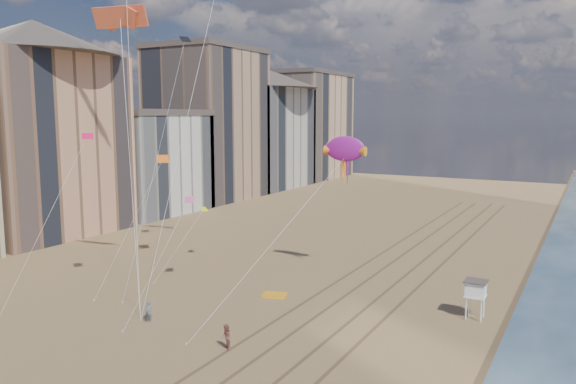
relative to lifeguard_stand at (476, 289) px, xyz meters
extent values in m
plane|color=#42301E|center=(6.55, 11.20, -2.40)|extent=(260.00, 260.00, 0.00)
cube|color=brown|center=(-13.65, 1.20, -2.40)|extent=(0.28, 120.00, 0.01)
cube|color=brown|center=(-11.25, 1.20, -2.40)|extent=(0.28, 120.00, 0.01)
cube|color=brown|center=(-8.45, 1.20, -2.40)|extent=(0.28, 120.00, 0.01)
cube|color=brown|center=(-6.25, 1.20, -2.40)|extent=(0.28, 120.00, 0.01)
cube|color=tan|center=(-57.95, 5.20, 9.59)|extent=(15.00, 20.00, 24.00)
cone|color=#473D38|center=(-57.95, 5.20, 23.79)|extent=(31.11, 31.11, 4.40)
cube|color=silver|center=(-57.45, 25.20, 5.59)|extent=(14.00, 18.00, 16.00)
cube|color=#473D38|center=(-57.45, 25.20, 14.09)|extent=(14.28, 18.36, 1.00)
cube|color=tan|center=(-58.45, 43.20, 11.59)|extent=(16.00, 20.00, 28.00)
cube|color=#473D38|center=(-58.45, 43.20, 26.09)|extent=(16.32, 20.40, 1.00)
cube|color=#BCB2A3|center=(-57.95, 63.20, 8.59)|extent=(15.00, 22.00, 22.00)
cone|color=#473D38|center=(-57.95, 63.20, 21.79)|extent=(34.22, 34.22, 4.40)
cube|color=tan|center=(-58.45, 85.20, 10.59)|extent=(16.00, 24.00, 26.00)
cube|color=#473D38|center=(-58.45, 85.20, 24.09)|extent=(16.32, 24.48, 1.00)
cylinder|color=white|center=(-0.58, -0.58, -1.54)|extent=(0.12, 0.12, 1.73)
cylinder|color=white|center=(0.58, -0.58, -1.54)|extent=(0.12, 0.12, 1.73)
cylinder|color=white|center=(-0.58, 0.58, -1.54)|extent=(0.12, 0.12, 1.73)
cylinder|color=white|center=(0.58, 0.58, -1.54)|extent=(0.12, 0.12, 1.73)
cube|color=white|center=(0.00, 0.00, -0.53)|extent=(1.54, 1.54, 0.12)
cube|color=white|center=(0.00, 0.00, 0.04)|extent=(1.44, 1.44, 1.06)
cube|color=#473D38|center=(0.00, 0.00, 0.67)|extent=(1.73, 1.73, 0.10)
cube|color=orange|center=(-16.75, -2.91, -2.29)|extent=(2.38, 1.88, 0.24)
ellipsoid|color=#95178A|center=(-13.60, 5.27, 10.46)|extent=(4.29, 0.80, 2.55)
cone|color=orange|center=(-15.13, 5.27, 10.27)|extent=(1.15, 0.96, 0.96)
cone|color=orange|center=(-12.07, 5.27, 10.27)|extent=(1.15, 0.96, 0.96)
cylinder|color=silver|center=(-15.20, -4.95, 3.55)|extent=(0.03, 0.03, 23.87)
imported|color=slate|center=(-22.14, -13.15, -1.54)|extent=(0.73, 0.59, 1.72)
imported|color=#8F4F48|center=(-13.85, -14.49, -1.50)|extent=(1.10, 1.11, 1.81)
cube|color=#DC5430|center=(-29.20, -7.91, 22.08)|extent=(5.28, 1.74, 1.79)
plane|color=#E5154B|center=(-30.07, -11.32, 11.91)|extent=(1.57, 1.58, 0.48)
plane|color=#D1518F|center=(-24.43, -5.04, 6.06)|extent=(1.45, 1.42, 0.49)
plane|color=black|center=(-29.24, 0.87, 21.22)|extent=(1.59, 1.65, 0.67)
plane|color=#CBE017|center=(-29.53, 3.75, 3.48)|extent=(1.16, 1.19, 0.37)
plane|color=orange|center=(-31.80, -0.04, 9.17)|extent=(2.10, 2.11, 0.73)
camera|label=1|loc=(7.68, -44.73, 13.67)|focal=35.00mm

